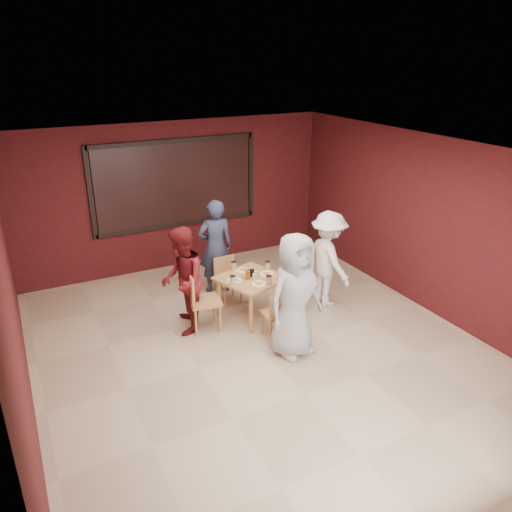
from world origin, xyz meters
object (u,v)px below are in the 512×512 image
dining_table (251,282)px  diner_back (215,247)px  chair_back (227,277)px  diner_right (328,259)px  chair_left (199,298)px  diner_left (182,281)px  chair_front (278,313)px  diner_front (295,296)px  chair_right (296,285)px

dining_table → diner_back: diner_back is taller
chair_back → diner_back: 0.58m
dining_table → diner_right: (1.35, -0.14, 0.18)m
chair_left → diner_left: (-0.21, 0.10, 0.28)m
dining_table → chair_front: size_ratio=1.44×
chair_front → chair_left: bearing=138.9°
diner_front → diner_right: size_ratio=1.11×
diner_back → diner_right: diner_back is taller
diner_right → diner_back: bearing=49.3°
dining_table → chair_right: size_ratio=1.44×
diner_right → chair_front: bearing=116.5°
chair_back → diner_right: (1.45, -0.84, 0.37)m
chair_right → diner_right: size_ratio=0.49×
diner_left → chair_left: bearing=83.6°
dining_table → diner_front: (0.08, -1.17, 0.27)m
chair_right → diner_front: 1.35m
chair_back → diner_left: size_ratio=0.47×
chair_front → chair_left: chair_left is taller
chair_front → chair_back: 1.49m
dining_table → diner_back: bearing=96.0°
diner_back → chair_left: bearing=64.6°
dining_table → chair_left: size_ratio=1.19×
chair_front → chair_right: size_ratio=1.00×
dining_table → diner_back: size_ratio=0.67×
diner_back → diner_left: 1.39m
chair_left → diner_right: diner_right is taller
chair_front → dining_table: bearing=93.8°
chair_back → chair_left: chair_left is taller
chair_left → chair_right: 1.63m
chair_back → diner_right: 1.71m
diner_front → diner_back: size_ratio=1.06×
chair_front → diner_right: bearing=26.4°
diner_front → diner_left: (-1.15, 1.28, -0.07)m
dining_table → diner_left: size_ratio=0.68×
diner_right → diner_front: bearing=129.3°
diner_back → chair_front: bearing=103.2°
chair_front → diner_left: diner_left is taller
chair_front → diner_left: 1.48m
chair_right → dining_table: bearing=172.3°
chair_front → diner_back: bearing=95.1°
diner_front → diner_left: diner_front is taller
dining_table → chair_front: dining_table is taller
chair_back → diner_front: diner_front is taller
dining_table → diner_front: size_ratio=0.63×
dining_table → diner_right: 1.37m
dining_table → chair_back: 0.73m
chair_front → chair_right: 0.98m
dining_table → diner_front: bearing=-86.0°
diner_left → diner_back: bearing=155.5°
chair_front → diner_front: diner_front is taller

